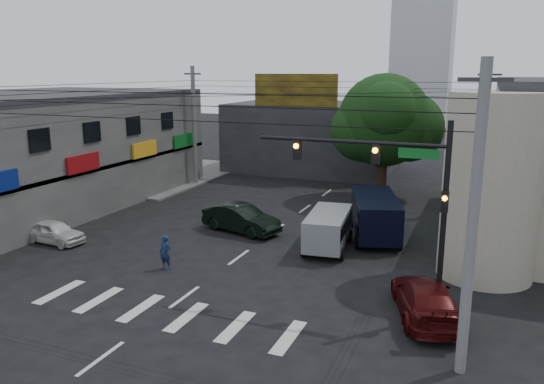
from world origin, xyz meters
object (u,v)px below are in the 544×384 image
Objects in this scene: traffic_gantry at (397,185)px; dark_sedan at (241,219)px; utility_pole_far_left at (194,127)px; white_compact at (54,232)px; utility_pole_far_right at (484,139)px; traffic_officer at (165,253)px; maroon_sedan at (425,299)px; street_tree at (384,121)px; navy_van at (375,217)px; silver_minivan at (328,231)px; utility_pole_near_right at (473,225)px.

traffic_gantry reaches higher than dark_sedan.
utility_pole_far_left is 16.13m from white_compact.
utility_pole_far_right is at bearing -48.69° from white_compact.
white_compact is (-17.77, 1.39, -4.23)m from traffic_gantry.
maroon_sedan is at bearing -0.78° from traffic_officer.
dark_sedan is at bearing -140.17° from utility_pole_far_right.
street_tree is 2.43× the size of white_compact.
traffic_officer is (-11.47, 0.50, 0.08)m from maroon_sedan.
navy_van is (-3.65, 8.84, 0.43)m from maroon_sedan.
dark_sedan is at bearing 72.76° from silver_minivan.
silver_minivan is at bearing -38.29° from utility_pole_far_left.
navy_van reaches higher than dark_sedan.
utility_pole_near_right reaches higher than navy_van.
traffic_gantry is 25.00m from utility_pole_far_left.
traffic_officer is at bearing -19.97° from maroon_sedan.
silver_minivan is (-0.36, -12.16, -4.53)m from street_tree.
traffic_gantry is 1.19× the size of navy_van.
white_compact is 14.30m from silver_minivan.
traffic_gantry is at bearing -42.86° from utility_pole_far_left.
navy_van is (7.12, 1.83, 0.38)m from dark_sedan.
navy_van is (15.93, -8.34, -3.46)m from utility_pole_far_left.
traffic_officer is (-10.21, 0.33, -4.04)m from traffic_gantry.
traffic_officer is at bearing 125.79° from silver_minivan.
street_tree reaches higher than traffic_officer.
utility_pole_far_right is 1.88× the size of dark_sedan.
maroon_sedan is at bearing 113.11° from utility_pole_near_right.
street_tree is at bearing -36.07° from white_compact.
maroon_sedan is at bearing -94.72° from utility_pole_far_right.
silver_minivan is at bearing -85.62° from dark_sedan.
white_compact is at bearing 97.63° from navy_van.
utility_pole_far_left reaches higher than dark_sedan.
navy_van is (-2.40, 8.67, -3.69)m from traffic_gantry.
street_tree is 12.98m from silver_minivan.
traffic_gantry is 2.01× the size of white_compact.
street_tree is 19.46m from maroon_sedan.
traffic_officer is at bearing -171.18° from dark_sedan.
white_compact is at bearing 138.38° from dark_sedan.
utility_pole_far_left is 18.38m from silver_minivan.
navy_van is at bearing -121.32° from utility_pole_far_right.
utility_pole_far_left is 21.00m from utility_pole_far_right.
utility_pole_far_left is 18.93m from traffic_officer.
navy_van is (-5.07, -8.34, -3.46)m from utility_pole_far_right.
street_tree is 22.48m from utility_pole_near_right.
utility_pole_far_right is (0.00, 20.50, 0.00)m from utility_pole_near_right.
street_tree is 1.90× the size of silver_minivan.
dark_sedan is 5.42m from silver_minivan.
white_compact is at bearing 166.57° from utility_pole_near_right.
utility_pole_near_right is at bearing -115.35° from dark_sedan.
maroon_sedan is 0.87× the size of navy_van.
utility_pole_far_left is at bearing 135.69° from utility_pole_near_right.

